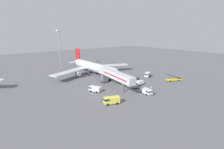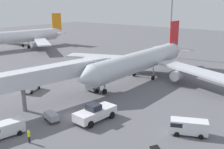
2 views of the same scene
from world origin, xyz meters
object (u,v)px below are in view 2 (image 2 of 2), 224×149
at_px(airplane_at_gate, 143,60).
at_px(pushback_tug, 95,113).
at_px(service_van_far_left, 188,126).
at_px(service_van_mid_right, 31,85).
at_px(service_van_rear_left, 4,129).
at_px(airplane_background, 24,36).
at_px(apron_light_mast, 172,6).
at_px(jet_bridge, 56,74).
at_px(ground_crew_worker_foreground, 29,136).
at_px(baggage_cart_outer_left, 52,117).

bearing_deg(airplane_at_gate, pushback_tug, -74.72).
relative_size(airplane_at_gate, pushback_tug, 6.39).
xyz_separation_m(service_van_far_left, service_van_mid_right, (-33.03, -1.79, -0.08)).
bearing_deg(service_van_far_left, service_van_rear_left, -140.66).
xyz_separation_m(service_van_mid_right, airplane_background, (-47.39, 31.09, 3.37)).
height_order(service_van_mid_right, apron_light_mast, apron_light_mast).
distance_m(jet_bridge, airplane_background, 64.72).
bearing_deg(service_van_mid_right, service_van_far_left, 3.10).
relative_size(service_van_far_left, ground_crew_worker_foreground, 2.91).
distance_m(ground_crew_worker_foreground, apron_light_mast, 64.76).
relative_size(airplane_at_gate, apron_light_mast, 1.96).
xyz_separation_m(service_van_far_left, baggage_cart_outer_left, (-18.13, -8.79, -0.47)).
bearing_deg(service_van_rear_left, service_van_far_left, 39.34).
xyz_separation_m(service_van_mid_right, apron_light_mast, (6.86, 48.83, 15.45)).
relative_size(service_van_far_left, service_van_mid_right, 1.06).
distance_m(service_van_far_left, service_van_mid_right, 33.08).
distance_m(airplane_at_gate, jet_bridge, 23.06).
distance_m(service_van_rear_left, airplane_background, 75.99).
height_order(pushback_tug, baggage_cart_outer_left, pushback_tug).
bearing_deg(apron_light_mast, baggage_cart_outer_left, -81.81).
bearing_deg(baggage_cart_outer_left, service_van_rear_left, -100.51).
relative_size(airplane_at_gate, jet_bridge, 1.99).
bearing_deg(pushback_tug, baggage_cart_outer_left, -139.43).
bearing_deg(apron_light_mast, service_van_rear_left, -83.92).
xyz_separation_m(service_van_far_left, airplane_background, (-80.42, 29.30, 3.30)).
bearing_deg(baggage_cart_outer_left, airplane_background, 148.55).
relative_size(service_van_mid_right, airplane_background, 0.12).
bearing_deg(service_van_mid_right, baggage_cart_outer_left, -25.18).
xyz_separation_m(airplane_at_gate, apron_light_mast, (-6.37, 26.85, 12.17)).
bearing_deg(jet_bridge, service_van_rear_left, -71.28).
relative_size(service_van_rear_left, ground_crew_worker_foreground, 2.91).
bearing_deg(airplane_at_gate, airplane_background, 171.45).
relative_size(baggage_cart_outer_left, apron_light_mast, 0.12).
relative_size(ground_crew_worker_foreground, apron_light_mast, 0.08).
bearing_deg(apron_light_mast, airplane_background, -161.90).
height_order(jet_bridge, ground_crew_worker_foreground, jet_bridge).
relative_size(jet_bridge, service_van_far_left, 4.33).
relative_size(pushback_tug, apron_light_mast, 0.31).
relative_size(service_van_far_left, baggage_cart_outer_left, 1.83).
relative_size(service_van_far_left, service_van_rear_left, 1.00).
bearing_deg(service_van_far_left, pushback_tug, -161.20).
xyz_separation_m(airplane_at_gate, service_van_rear_left, (0.33, -36.15, -3.30)).
distance_m(airplane_at_gate, service_van_mid_right, 25.86).
height_order(pushback_tug, service_van_mid_right, pushback_tug).
relative_size(airplane_at_gate, service_van_mid_right, 9.09).
bearing_deg(pushback_tug, apron_light_mast, 104.28).
height_order(service_van_rear_left, baggage_cart_outer_left, service_van_rear_left).
bearing_deg(airplane_background, service_van_rear_left, -36.59).
height_order(ground_crew_worker_foreground, apron_light_mast, apron_light_mast).
distance_m(service_van_mid_right, ground_crew_worker_foreground, 22.03).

